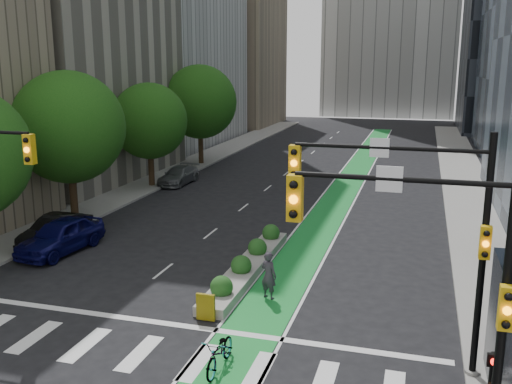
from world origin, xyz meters
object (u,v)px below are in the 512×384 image
Objects in this scene: cyclist at (269,275)px; median_planter at (248,264)px; bicycle at (220,352)px; parked_car_left_near at (61,236)px; parked_car_left_mid at (56,230)px; parked_car_left_far at (179,175)px.

median_planter is at bearing -35.19° from cyclist.
parked_car_left_near is at bearing 144.35° from bicycle.
cyclist reaches higher than parked_car_left_near.
cyclist reaches higher than parked_car_left_mid.
parked_car_left_far is (-12.34, 19.11, -0.30)m from cyclist.
parked_car_left_mid is (-12.34, 3.61, -0.23)m from cyclist.
parked_car_left_near is 1.11× the size of parked_car_left_mid.
bicycle is 13.93m from parked_car_left_near.
median_planter is 5.29× the size of cyclist.
cyclist is at bearing -55.39° from parked_car_left_far.
parked_car_left_far reaches higher than median_planter.
parked_car_left_mid is at bearing 140.70° from parked_car_left_near.
parked_car_left_near is (-11.30, 2.56, -0.12)m from cyclist.
bicycle is at bearing -78.82° from median_planter.
median_planter is 2.27× the size of parked_car_left_mid.
bicycle is 1.09× the size of cyclist.
cyclist is (1.64, -2.60, 0.60)m from median_planter.
median_planter is at bearing -4.19° from parked_car_left_mid.
parked_car_left_near is (-9.66, -0.03, 0.48)m from median_planter.
parked_car_left_far is at bearing 99.51° from parked_car_left_near.
parked_car_left_near is 16.58m from parked_car_left_far.
parked_car_left_near reaches higher than parked_car_left_mid.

